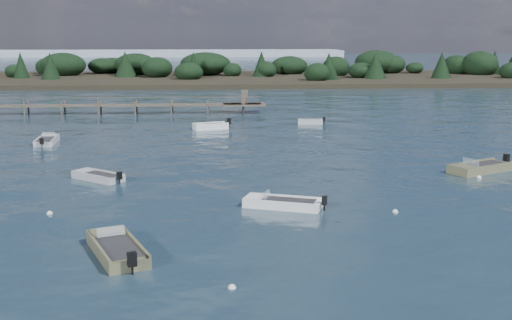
{
  "coord_description": "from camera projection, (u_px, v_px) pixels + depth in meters",
  "views": [
    {
      "loc": [
        0.75,
        -28.66,
        9.56
      ],
      "look_at": [
        3.33,
        14.0,
        1.0
      ],
      "focal_mm": 45.0,
      "sensor_mm": 36.0,
      "label": 1
    }
  ],
  "objects": [
    {
      "name": "dinghy_mid_white_b",
      "position": [
        481.0,
        169.0,
        44.59
      ],
      "size": [
        5.15,
        3.89,
        1.3
      ],
      "color": "#74724D",
      "rests_on": "ground"
    },
    {
      "name": "dinghy_mid_grey",
      "position": [
        98.0,
        178.0,
        42.13
      ],
      "size": [
        3.75,
        3.4,
        1.01
      ],
      "color": "#A4A9AB",
      "rests_on": "ground"
    },
    {
      "name": "buoy_b",
      "position": [
        395.0,
        212.0,
        34.6
      ],
      "size": [
        0.32,
        0.32,
        0.32
      ],
      "primitive_type": "sphere",
      "color": "silver",
      "rests_on": "ground"
    },
    {
      "name": "buoy_d",
      "position": [
        479.0,
        178.0,
        42.77
      ],
      "size": [
        0.32,
        0.32,
        0.32
      ],
      "primitive_type": "sphere",
      "color": "silver",
      "rests_on": "ground"
    },
    {
      "name": "ground",
      "position": [
        212.0,
        102.0,
        88.61
      ],
      "size": [
        400.0,
        400.0,
        0.0
      ],
      "primitive_type": "plane",
      "color": "#142430",
      "rests_on": "ground"
    },
    {
      "name": "dinghy_mid_white_a",
      "position": [
        283.0,
        205.0,
        35.57
      ],
      "size": [
        4.62,
        2.95,
        1.07
      ],
      "color": "white",
      "rests_on": "ground"
    },
    {
      "name": "jetty",
      "position": [
        26.0,
        106.0,
        75.37
      ],
      "size": [
        64.5,
        3.2,
        3.4
      ],
      "color": "brown",
      "rests_on": "ground"
    },
    {
      "name": "buoy_c",
      "position": [
        50.0,
        214.0,
        34.29
      ],
      "size": [
        0.32,
        0.32,
        0.32
      ],
      "primitive_type": "sphere",
      "color": "silver",
      "rests_on": "ground"
    },
    {
      "name": "dinghy_extra_a",
      "position": [
        47.0,
        142.0,
        55.91
      ],
      "size": [
        1.79,
        4.33,
        1.1
      ],
      "color": "#A4A9AB",
      "rests_on": "ground"
    },
    {
      "name": "buoy_a",
      "position": [
        232.0,
        288.0,
        24.34
      ],
      "size": [
        0.32,
        0.32,
        0.32
      ],
      "primitive_type": "sphere",
      "color": "silver",
      "rests_on": "ground"
    },
    {
      "name": "dinghy_near_olive",
      "position": [
        117.0,
        251.0,
        27.97
      ],
      "size": [
        3.4,
        5.12,
        1.24
      ],
      "color": "#74724D",
      "rests_on": "ground"
    },
    {
      "name": "tender_far_grey_b",
      "position": [
        310.0,
        123.0,
        67.64
      ],
      "size": [
        2.92,
        1.26,
        0.99
      ],
      "color": "#A4A9AB",
      "rests_on": "ground"
    },
    {
      "name": "far_headland",
      "position": [
        338.0,
        70.0,
        128.86
      ],
      "size": [
        190.0,
        40.0,
        5.8
      ],
      "color": "black",
      "rests_on": "ground"
    },
    {
      "name": "tender_far_white",
      "position": [
        211.0,
        127.0,
        64.01
      ],
      "size": [
        3.87,
        2.37,
        1.3
      ],
      "color": "white",
      "rests_on": "ground"
    }
  ]
}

